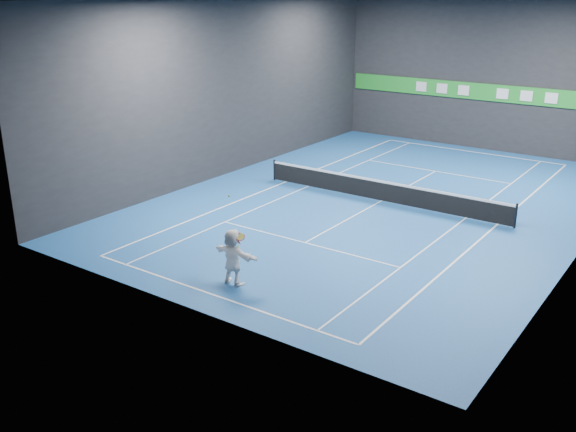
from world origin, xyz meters
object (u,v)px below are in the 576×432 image
Objects in this scene: tennis_net at (381,190)px; tennis_ball at (229,196)px; tennis_racket at (240,238)px; player at (233,257)px.

tennis_ball is at bearing -90.39° from tennis_net.
tennis_ball is 11.06m from tennis_net.
tennis_racket is at bearing -4.09° from tennis_ball.
tennis_net is (-0.09, 10.85, -0.44)m from player.
tennis_net is at bearing -86.73° from player.
tennis_ball is 1.45m from tennis_racket.
tennis_net is (0.07, 10.77, -2.52)m from tennis_ball.
player is 2.98× the size of tennis_racket.
tennis_racket reaches higher than tennis_net.
tennis_ball is at bearing -23.58° from player.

